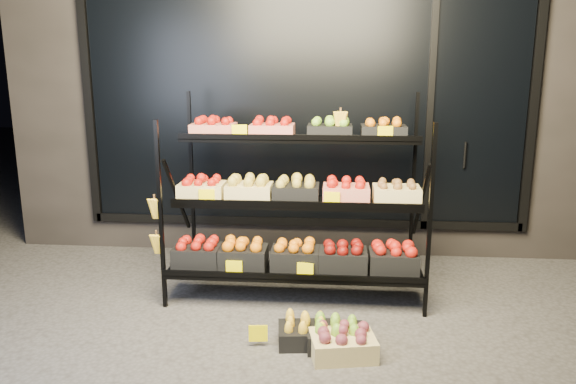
{
  "coord_description": "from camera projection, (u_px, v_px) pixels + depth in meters",
  "views": [
    {
      "loc": [
        0.32,
        -3.9,
        1.93
      ],
      "look_at": [
        -0.07,
        0.55,
        0.88
      ],
      "focal_mm": 35.0,
      "sensor_mm": 36.0,
      "label": 1
    }
  ],
  "objects": [
    {
      "name": "floor_crate_midleft",
      "position": [
        305.0,
        332.0,
        3.9
      ],
      "size": [
        0.4,
        0.31,
        0.19
      ],
      "rotation": [
        0.0,
        0.0,
        0.11
      ],
      "color": "black",
      "rests_on": "ground"
    },
    {
      "name": "floor_crate_right",
      "position": [
        336.0,
        335.0,
        3.85
      ],
      "size": [
        0.41,
        0.31,
        0.2
      ],
      "rotation": [
        0.0,
        0.0,
        0.06
      ],
      "color": "black",
      "rests_on": "ground"
    },
    {
      "name": "ground",
      "position": [
        291.0,
        322.0,
        4.25
      ],
      "size": [
        24.0,
        24.0,
        0.0
      ],
      "primitive_type": "plane",
      "color": "#514F4C",
      "rests_on": "ground"
    },
    {
      "name": "tag_floor_a",
      "position": [
        258.0,
        339.0,
        3.86
      ],
      "size": [
        0.13,
        0.01,
        0.12
      ],
      "primitive_type": "cube",
      "color": "#FFE900",
      "rests_on": "ground"
    },
    {
      "name": "display_rack",
      "position": [
        295.0,
        202.0,
        4.65
      ],
      "size": [
        2.18,
        1.02,
        1.66
      ],
      "color": "black",
      "rests_on": "ground"
    },
    {
      "name": "floor_crate_midright",
      "position": [
        343.0,
        342.0,
        3.74
      ],
      "size": [
        0.47,
        0.39,
        0.21
      ],
      "rotation": [
        0.0,
        0.0,
        0.19
      ],
      "color": "#DECA80",
      "rests_on": "ground"
    },
    {
      "name": "building",
      "position": [
        309.0,
        77.0,
        6.36
      ],
      "size": [
        6.0,
        2.08,
        3.5
      ],
      "color": "#2D2826",
      "rests_on": "ground"
    }
  ]
}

